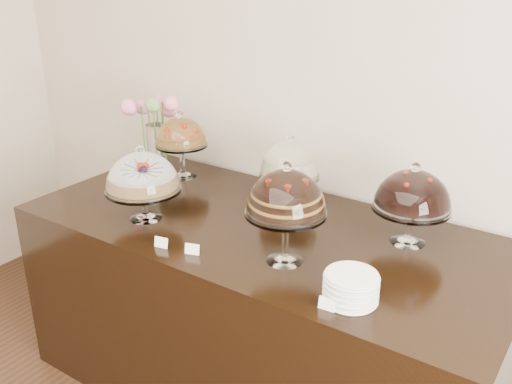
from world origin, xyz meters
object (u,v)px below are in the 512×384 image
Objects in this scene: cake_stand_choco_layer at (286,196)px; cake_stand_dark_choco at (413,193)px; display_counter at (262,311)px; plate_stack at (351,288)px; flower_vase at (155,124)px; cake_stand_sugar_sponge at (142,175)px; cake_stand_cheesecake at (289,163)px; cake_stand_fruit_tart at (181,135)px.

cake_stand_choco_layer is 0.55m from cake_stand_dark_choco.
plate_stack is at bearing -29.13° from display_counter.
cake_stand_choco_layer is at bearing -23.81° from flower_vase.
cake_stand_sugar_sponge is 1.86× the size of plate_stack.
flower_vase is (-0.43, 0.54, 0.04)m from cake_stand_sugar_sponge.
cake_stand_dark_choco reaches higher than display_counter.
display_counter is at bearing -85.70° from cake_stand_cheesecake.
cake_stand_sugar_sponge is at bearing -154.38° from display_counter.
cake_stand_choco_layer reaches higher than cake_stand_dark_choco.
flower_vase is (-1.51, 0.09, 0.03)m from cake_stand_dark_choco.
cake_stand_sugar_sponge is at bearing 175.11° from plate_stack.
plate_stack is (1.07, -0.09, -0.16)m from cake_stand_sugar_sponge.
cake_stand_fruit_tart reaches higher than display_counter.
cake_stand_cheesecake is 0.98× the size of cake_stand_fruit_tart.
cake_stand_fruit_tart is (-0.70, 0.27, 0.68)m from display_counter.
cake_stand_fruit_tart is at bearing 178.64° from cake_stand_cheesecake.
cake_stand_dark_choco is 1.51m from flower_vase.
cake_stand_sugar_sponge is at bearing -67.05° from cake_stand_fruit_tart.
cake_stand_cheesecake is at bearing 94.30° from display_counter.
display_counter is 6.24× the size of cake_stand_dark_choco.
plate_stack is (1.28, -0.60, -0.18)m from cake_stand_fruit_tart.
cake_stand_sugar_sponge reaches higher than plate_stack.
cake_stand_fruit_tart is (-0.68, 0.02, 0.02)m from cake_stand_cheesecake.
plate_stack is at bearing -4.89° from cake_stand_sugar_sponge.
cake_stand_choco_layer is 0.42m from plate_stack.
cake_stand_cheesecake is 0.83× the size of flower_vase.
plate_stack is (0.58, -0.33, 0.50)m from display_counter.
cake_stand_sugar_sponge is 0.74m from cake_stand_choco_layer.
display_counter is at bearing -21.18° from cake_stand_fruit_tart.
cake_stand_choco_layer is at bearing -40.42° from display_counter.
cake_stand_fruit_tart is at bearing 153.06° from cake_stand_choco_layer.
cake_stand_cheesecake is at bearing -1.36° from cake_stand_fruit_tart.
cake_stand_sugar_sponge is at bearing -157.41° from cake_stand_dark_choco.
cake_stand_sugar_sponge is (-0.49, -0.23, 0.66)m from display_counter.
cake_stand_dark_choco is (1.08, 0.45, 0.01)m from cake_stand_sugar_sponge.
cake_stand_fruit_tart is at bearing 155.08° from plate_stack.
plate_stack is (0.34, -0.12, -0.22)m from cake_stand_choco_layer.
cake_stand_fruit_tart is 0.85× the size of flower_vase.
cake_stand_fruit_tart is at bearing 112.95° from cake_stand_sugar_sponge.
flower_vase reaches higher than cake_stand_choco_layer.
cake_stand_fruit_tart is 1.94× the size of plate_stack.
cake_stand_sugar_sponge is 0.96× the size of cake_stand_fruit_tart.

